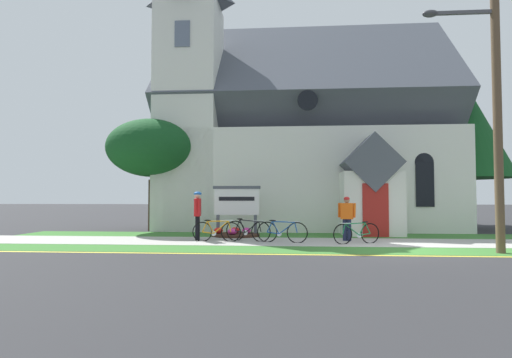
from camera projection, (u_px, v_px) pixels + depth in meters
ground at (374, 237)px, 16.18m from camera, size 140.00×140.00×0.00m
sidewalk_slab at (313, 242)px, 14.41m from camera, size 32.00×2.73×0.01m
grass_verge at (318, 250)px, 12.20m from camera, size 32.00×1.72×0.01m
church_lawn at (310, 235)px, 16.87m from camera, size 24.00×2.20×0.01m
curb_paint_stripe at (320, 255)px, 11.19m from camera, size 28.00×0.16×0.01m
church_building at (296, 142)px, 22.55m from camera, size 14.64×11.17×13.09m
church_sign at (237, 203)px, 16.82m from camera, size 1.94×0.18×2.01m
flower_bed at (235, 234)px, 16.50m from camera, size 1.91×1.91×0.34m
bicycle_green at (357, 233)px, 13.86m from camera, size 1.63×0.65×0.77m
bicycle_blue at (216, 231)px, 14.55m from camera, size 1.73×0.09×0.78m
bicycle_orange at (282, 232)px, 14.26m from camera, size 1.76×0.35×0.79m
bicycle_silver at (248, 230)px, 14.71m from camera, size 1.65×0.60×0.82m
cyclist_in_blue_jersey at (347, 215)px, 14.74m from camera, size 0.60×0.37×1.58m
cyclist_in_orange_jersey at (198, 211)px, 14.98m from camera, size 0.30×0.77×1.76m
utility_pole at (493, 72)px, 11.78m from camera, size 3.12×0.28×9.28m
roadside_conifer at (465, 130)px, 19.90m from camera, size 4.40×4.40×7.17m
yard_deciduous_tree at (152, 148)px, 19.25m from camera, size 4.12×4.12×5.17m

